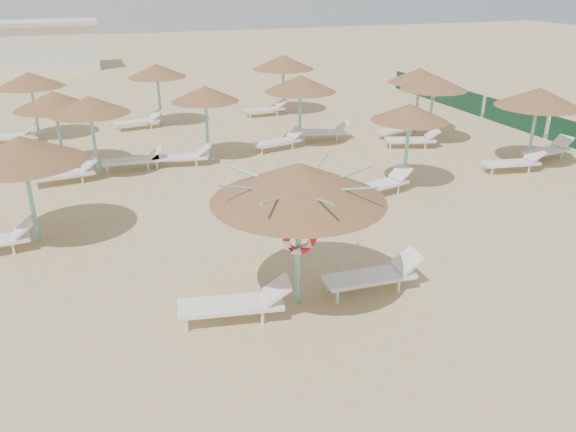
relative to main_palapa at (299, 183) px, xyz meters
name	(u,v)px	position (x,y,z in m)	size (l,w,h in m)	color
ground	(300,300)	(0.09, 0.09, -2.61)	(120.00, 120.00, 0.00)	tan
main_palapa	(299,183)	(0.00, 0.00, 0.00)	(3.35, 3.35, 3.01)	#6DBDB9
lounger_main_a	(238,303)	(-1.29, -0.16, -2.24)	(2.25, 1.04, 0.79)	white
lounger_main_b	(376,274)	(1.74, -0.08, -2.25)	(2.13, 0.74, 0.76)	white
palapa_field	(254,91)	(2.36, 10.41, -0.30)	(20.54, 14.27, 2.73)	#6DBDB9
service_hut	(36,45)	(-5.91, 35.09, -0.97)	(8.40, 4.40, 3.25)	silver
windbreak_fence	(514,116)	(14.09, 10.05, -2.11)	(0.08, 19.84, 1.10)	#164323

